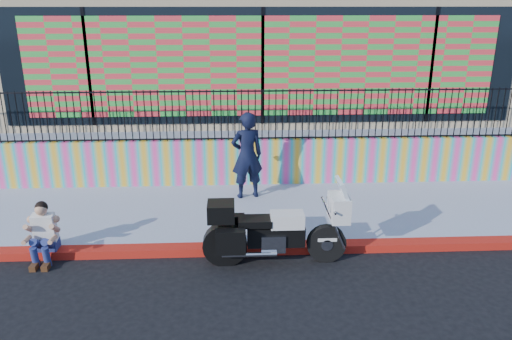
{
  "coord_description": "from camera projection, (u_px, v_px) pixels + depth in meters",
  "views": [
    {
      "loc": [
        -0.75,
        -8.19,
        4.39
      ],
      "look_at": [
        -0.3,
        1.2,
        1.19
      ],
      "focal_mm": 35.0,
      "sensor_mm": 36.0,
      "label": 1
    }
  ],
  "objects": [
    {
      "name": "ground",
      "position": [
        275.0,
        252.0,
        9.19
      ],
      "size": [
        90.0,
        90.0,
        0.0
      ],
      "primitive_type": "plane",
      "color": "black",
      "rests_on": "ground"
    },
    {
      "name": "red_curb",
      "position": [
        275.0,
        248.0,
        9.17
      ],
      "size": [
        16.0,
        0.3,
        0.15
      ],
      "primitive_type": "cube",
      "color": "#A60B14",
      "rests_on": "ground"
    },
    {
      "name": "sidewalk",
      "position": [
        269.0,
        212.0,
        10.73
      ],
      "size": [
        16.0,
        3.0,
        0.15
      ],
      "primitive_type": "cube",
      "color": "#8D94AA",
      "rests_on": "ground"
    },
    {
      "name": "mural_wall",
      "position": [
        264.0,
        162.0,
        12.04
      ],
      "size": [
        16.0,
        0.2,
        1.1
      ],
      "primitive_type": "cube",
      "color": "#F74197",
      "rests_on": "sidewalk"
    },
    {
      "name": "metal_fence",
      "position": [
        265.0,
        115.0,
        11.67
      ],
      "size": [
        15.8,
        0.04,
        1.2
      ],
      "primitive_type": null,
      "color": "black",
      "rests_on": "mural_wall"
    },
    {
      "name": "elevated_platform",
      "position": [
        255.0,
        118.0,
        16.88
      ],
      "size": [
        16.0,
        10.0,
        1.25
      ],
      "primitive_type": "cube",
      "color": "#8D94AA",
      "rests_on": "ground"
    },
    {
      "name": "storefront_building",
      "position": [
        255.0,
        38.0,
        15.83
      ],
      "size": [
        14.0,
        8.06,
        4.0
      ],
      "color": "tan",
      "rests_on": "elevated_platform"
    },
    {
      "name": "police_motorcycle",
      "position": [
        273.0,
        229.0,
        8.61
      ],
      "size": [
        2.47,
        0.82,
        1.54
      ],
      "color": "black",
      "rests_on": "ground"
    },
    {
      "name": "police_officer",
      "position": [
        247.0,
        155.0,
        11.06
      ],
      "size": [
        0.81,
        0.62,
        1.96
      ],
      "primitive_type": "imported",
      "rotation": [
        0.0,
        0.0,
        3.38
      ],
      "color": "black",
      "rests_on": "sidewalk"
    },
    {
      "name": "seated_man",
      "position": [
        43.0,
        238.0,
        8.7
      ],
      "size": [
        0.54,
        0.71,
        1.06
      ],
      "color": "navy",
      "rests_on": "ground"
    }
  ]
}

